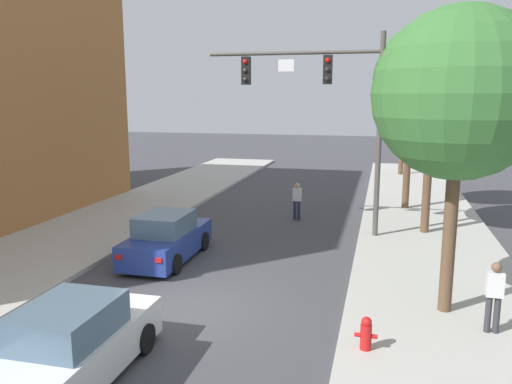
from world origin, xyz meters
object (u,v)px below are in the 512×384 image
object	(u,v)px
street_tree_second	(434,79)
street_tree_farthest	(404,104)
car_lead_blue	(167,239)
car_following_white	(73,346)
fire_hydrant	(366,333)
street_tree_nearest	(459,95)
street_tree_third	(412,80)
pedestrian_crossing_road	(297,199)
pedestrian_sidewalk_right_walker	(494,294)
traffic_signal_mast	(329,97)

from	to	relation	value
street_tree_second	street_tree_farthest	distance (m)	15.47
car_lead_blue	car_following_white	world-z (taller)	same
fire_hydrant	street_tree_second	bearing A→B (deg)	79.69
street_tree_nearest	street_tree_third	size ratio (longest dim) A/B	0.94
pedestrian_crossing_road	pedestrian_sidewalk_right_walker	bearing A→B (deg)	-58.90
pedestrian_crossing_road	street_tree_second	distance (m)	7.45
traffic_signal_mast	pedestrian_crossing_road	bearing A→B (deg)	123.16
fire_hydrant	street_tree_third	xyz separation A→B (m)	(1.28, 14.63, 5.58)
car_lead_blue	fire_hydrant	world-z (taller)	car_lead_blue
fire_hydrant	street_tree_farthest	xyz separation A→B (m)	(1.34, 25.66, 4.31)
traffic_signal_mast	street_tree_farthest	world-z (taller)	traffic_signal_mast
fire_hydrant	street_tree_nearest	xyz separation A→B (m)	(1.82, 2.52, 4.90)
car_lead_blue	street_tree_second	distance (m)	11.30
pedestrian_sidewalk_right_walker	pedestrian_crossing_road	bearing A→B (deg)	121.10
street_tree_nearest	fire_hydrant	bearing A→B (deg)	-125.80
car_following_white	pedestrian_sidewalk_right_walker	distance (m)	8.94
pedestrian_sidewalk_right_walker	street_tree_second	size ratio (longest dim) A/B	0.20
street_tree_third	street_tree_farthest	world-z (taller)	street_tree_third
car_lead_blue	car_following_white	distance (m)	7.46
pedestrian_sidewalk_right_walker	street_tree_second	world-z (taller)	street_tree_second
fire_hydrant	car_lead_blue	bearing A→B (deg)	143.07
street_tree_farthest	pedestrian_sidewalk_right_walker	bearing A→B (deg)	-86.76
fire_hydrant	street_tree_second	distance (m)	11.76
car_lead_blue	street_tree_third	xyz separation A→B (m)	(7.95, 9.62, 5.37)
street_tree_nearest	street_tree_farthest	world-z (taller)	street_tree_nearest
traffic_signal_mast	street_tree_nearest	xyz separation A→B (m)	(3.68, -6.74, 0.06)
car_lead_blue	pedestrian_sidewalk_right_walker	world-z (taller)	pedestrian_sidewalk_right_walker
pedestrian_sidewalk_right_walker	street_tree_third	world-z (taller)	street_tree_third
traffic_signal_mast	pedestrian_crossing_road	xyz separation A→B (m)	(-1.55, 2.37, -4.43)
fire_hydrant	street_tree_farthest	bearing A→B (deg)	87.00
car_following_white	pedestrian_crossing_road	size ratio (longest dim) A/B	2.59
fire_hydrant	car_following_white	bearing A→B (deg)	-156.45
pedestrian_sidewalk_right_walker	street_tree_nearest	world-z (taller)	street_tree_nearest
street_tree_farthest	street_tree_third	bearing A→B (deg)	-90.32
pedestrian_sidewalk_right_walker	car_lead_blue	bearing A→B (deg)	159.40
traffic_signal_mast	pedestrian_sidewalk_right_walker	size ratio (longest dim) A/B	4.57
traffic_signal_mast	street_tree_third	bearing A→B (deg)	59.69
car_following_white	pedestrian_sidewalk_right_walker	bearing A→B (deg)	25.36
street_tree_farthest	car_following_white	bearing A→B (deg)	-103.47
pedestrian_sidewalk_right_walker	street_tree_second	bearing A→B (deg)	95.53
street_tree_farthest	fire_hydrant	bearing A→B (deg)	-93.00
traffic_signal_mast	car_lead_blue	world-z (taller)	traffic_signal_mast
car_lead_blue	fire_hydrant	bearing A→B (deg)	-36.93
car_lead_blue	street_tree_second	size ratio (longest dim) A/B	0.53
car_following_white	fire_hydrant	bearing A→B (deg)	23.55
car_following_white	pedestrian_sidewalk_right_walker	xyz separation A→B (m)	(8.07, 3.82, 0.34)
fire_hydrant	street_tree_third	size ratio (longest dim) A/B	0.09
car_following_white	street_tree_farthest	size ratio (longest dim) A/B	0.69
pedestrian_sidewalk_right_walker	street_tree_third	distance (m)	14.15
pedestrian_crossing_road	street_tree_second	bearing A→B (deg)	-14.82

